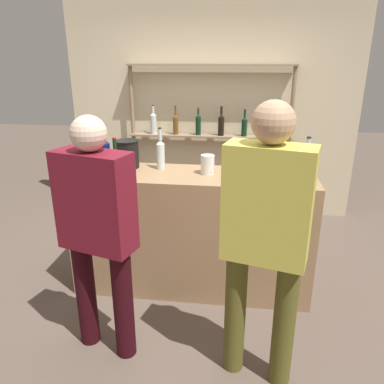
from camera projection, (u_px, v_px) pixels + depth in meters
The scene contains 14 objects.
ground_plane at pixel (192, 284), 3.51m from camera, with size 16.00×16.00×0.00m, color brown.
bar_counter at pixel (192, 232), 3.32m from camera, with size 2.05×0.58×1.08m, color #997551.
back_wall at pixel (211, 107), 4.79m from camera, with size 3.65×0.12×2.80m, color beige.
back_shelf at pixel (209, 120), 4.67m from camera, with size 2.04×0.18×1.92m.
counter_bottle_0 at pixel (116, 163), 3.00m from camera, with size 0.08×0.08×0.33m.
counter_bottle_1 at pixel (287, 160), 3.07m from camera, with size 0.09×0.09×0.32m.
counter_bottle_2 at pixel (306, 165), 2.87m from camera, with size 0.08×0.08×0.36m.
counter_bottle_3 at pixel (161, 154), 3.24m from camera, with size 0.07×0.07×0.36m.
counter_bottle_4 at pixel (106, 152), 3.30m from camera, with size 0.07×0.07×0.35m.
wine_glass at pixel (239, 167), 2.94m from camera, with size 0.07×0.07×0.15m.
ice_bucket at pixel (127, 154), 3.29m from camera, with size 0.21×0.21×0.24m.
cork_jar at pixel (208, 165), 3.12m from camera, with size 0.11×0.11×0.16m.
customer_left at pixel (97, 225), 2.43m from camera, with size 0.54×0.35×1.69m.
customer_right at pixel (265, 231), 2.17m from camera, with size 0.53×0.33×1.80m.
Camera 1 is at (0.39, -2.98, 2.01)m, focal length 35.00 mm.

